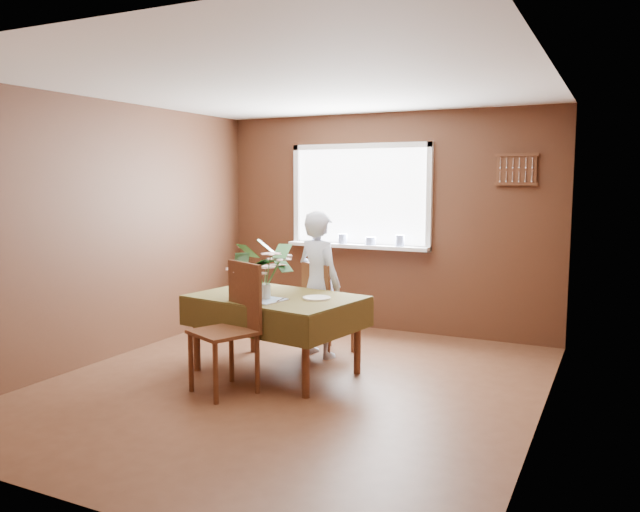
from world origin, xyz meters
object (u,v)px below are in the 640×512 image
at_px(chair_far, 323,304).
at_px(seated_woman, 319,284).
at_px(dining_table, 276,305).
at_px(flower_bouquet, 264,266).
at_px(chair_near, 233,323).

bearing_deg(chair_far, seated_woman, 107.06).
relative_size(chair_far, seated_woman, 0.64).
relative_size(dining_table, flower_bouquet, 3.01).
bearing_deg(chair_near, seated_woman, 105.22).
bearing_deg(chair_far, dining_table, 102.56).
distance_m(seated_woman, flower_bouquet, 0.90).
height_order(dining_table, chair_near, chair_near).
height_order(chair_near, flower_bouquet, flower_bouquet).
bearing_deg(dining_table, seated_woman, 90.00).
relative_size(dining_table, chair_near, 1.50).
bearing_deg(chair_far, chair_near, 103.14).
xyz_separation_m(chair_far, seated_woman, (-0.01, -0.09, 0.22)).
bearing_deg(flower_bouquet, dining_table, 87.95).
xyz_separation_m(dining_table, seated_woman, (0.11, 0.66, 0.10)).
bearing_deg(seated_woman, flower_bouquet, 102.10).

